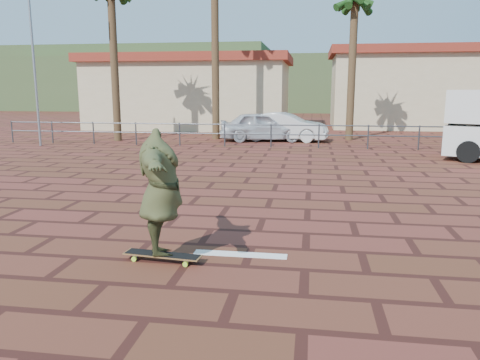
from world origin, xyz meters
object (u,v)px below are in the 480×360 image
skateboarder (160,192)px  car_white (284,127)px  longboard (163,255)px  car_silver (263,126)px

skateboarder → car_white: skateboarder is taller
longboard → skateboarder: size_ratio=0.52×
car_silver → car_white: 1.04m
longboard → car_silver: 16.08m
car_silver → car_white: (1.03, 0.18, -0.02)m
skateboarder → car_silver: size_ratio=0.54×
longboard → car_silver: car_silver is taller
longboard → car_white: car_white is taller
longboard → car_white: (0.77, 16.24, 0.58)m
car_silver → car_white: car_silver is taller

